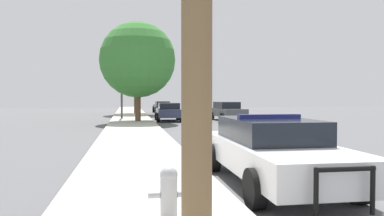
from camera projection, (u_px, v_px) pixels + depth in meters
name	position (u px, v px, depth m)	size (l,w,h in m)	color
sidewalk_left	(146.00, 201.00, 6.25)	(3.00, 110.00, 0.13)	#BCB7AD
police_car	(272.00, 149.00, 7.75)	(2.11, 5.19, 1.44)	white
fire_hydrant	(169.00, 191.00, 5.08)	(0.56, 0.25, 0.75)	#B7BCC1
traffic_light	(142.00, 68.00, 29.06)	(4.10, 0.35, 5.52)	#424247
car_background_distant	(162.00, 107.00, 41.25)	(1.91, 4.47, 1.28)	black
car_background_midblock	(169.00, 111.00, 27.65)	(1.97, 3.94, 1.34)	#333856
car_background_oncoming	(227.00, 111.00, 28.22)	(2.10, 4.43, 1.41)	#474C51
tree_sidewalk_far	(135.00, 60.00, 37.16)	(5.83, 5.83, 8.23)	brown
tree_sidewalk_mid	(138.00, 60.00, 25.55)	(5.18, 5.18, 6.79)	brown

